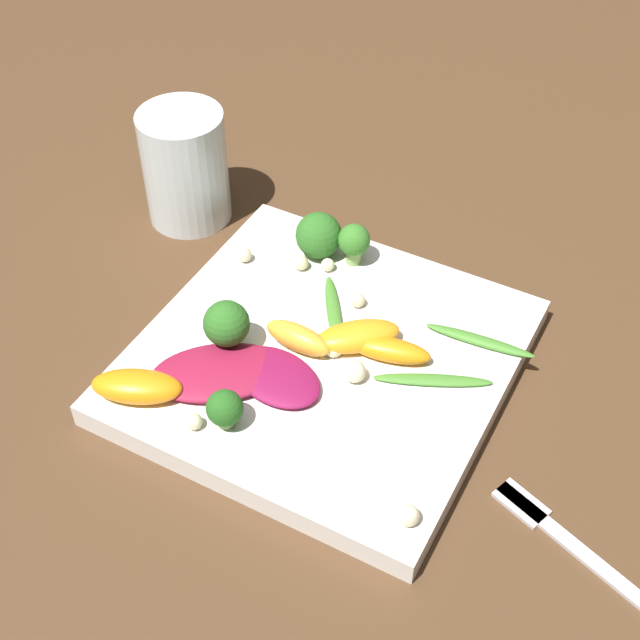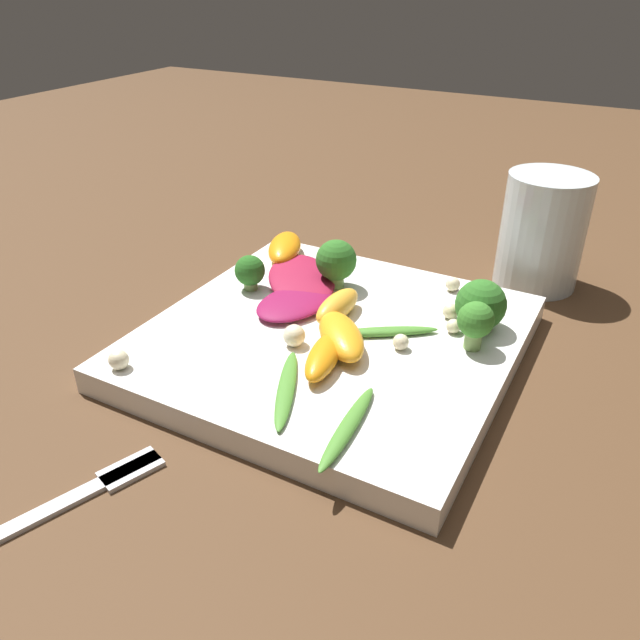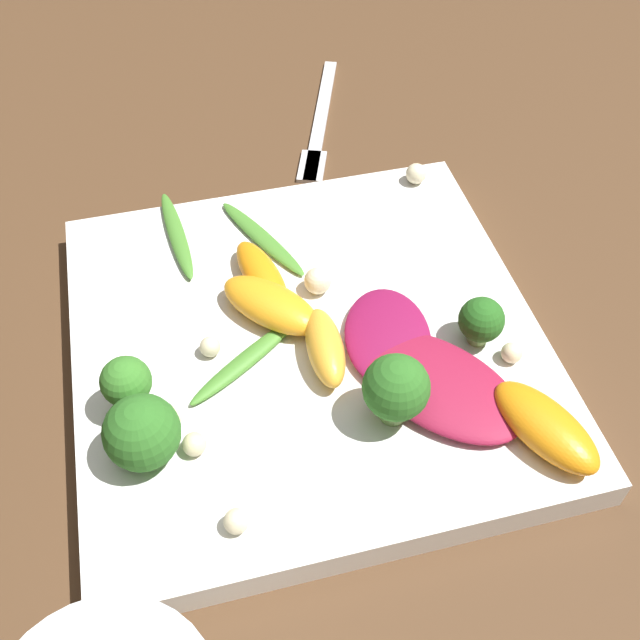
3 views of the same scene
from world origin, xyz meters
TOP-DOWN VIEW (x-y plane):
  - ground_plane at (0.00, 0.00)m, footprint 2.40×2.40m
  - plate at (0.00, 0.00)m, footprint 0.29×0.29m
  - drinking_glass at (0.12, 0.22)m, footprint 0.08×0.08m
  - fork at (-0.07, -0.24)m, footprint 0.08×0.17m
  - radicchio_leaf_0 at (-0.06, 0.06)m, footprint 0.11×0.12m
  - radicchio_leaf_1 at (-0.05, 0.02)m, footprint 0.07×0.09m
  - orange_segment_0 at (0.02, -0.05)m, footprint 0.04×0.07m
  - orange_segment_1 at (-0.01, 0.02)m, footprint 0.03×0.06m
  - orange_segment_2 at (0.02, -0.02)m, footprint 0.07×0.07m
  - orange_segment_3 at (-0.11, 0.11)m, footprint 0.06×0.08m
  - broccoli_floret_0 at (0.11, 0.06)m, footprint 0.04×0.04m
  - broccoli_floret_1 at (-0.03, 0.07)m, footprint 0.04×0.04m
  - broccoli_floret_2 at (-0.10, 0.03)m, footprint 0.03×0.03m
  - broccoli_floret_3 at (0.11, 0.03)m, footprint 0.03×0.03m
  - arugula_sprig_0 at (0.07, -0.11)m, footprint 0.02×0.09m
  - arugula_sprig_1 at (0.01, -0.09)m, footprint 0.05×0.09m
  - arugula_sprig_2 at (0.04, 0.01)m, footprint 0.08×0.06m
  - macadamia_nut_0 at (-0.11, -0.13)m, footprint 0.02×0.02m
  - macadamia_nut_1 at (0.08, 0.07)m, footprint 0.01×0.01m
  - macadamia_nut_2 at (-0.12, 0.05)m, footprint 0.01×0.01m
  - macadamia_nut_3 at (-0.02, -0.04)m, footprint 0.02×0.02m
  - macadamia_nut_4 at (-0.00, -0.01)m, footprint 0.01×0.01m
  - macadamia_nut_5 at (0.09, 0.04)m, footprint 0.01×0.01m
  - macadamia_nut_6 at (0.07, 0.12)m, footprint 0.01×0.01m
  - macadamia_nut_7 at (0.06, -0.00)m, footprint 0.01×0.01m

SIDE VIEW (x-z plane):
  - ground_plane at x=0.00m, z-range 0.00..0.00m
  - fork at x=-0.07m, z-range 0.00..0.01m
  - plate at x=0.00m, z-range 0.00..0.02m
  - arugula_sprig_1 at x=0.01m, z-range 0.02..0.03m
  - arugula_sprig_0 at x=0.07m, z-range 0.02..0.03m
  - arugula_sprig_2 at x=0.04m, z-range 0.02..0.03m
  - radicchio_leaf_1 at x=-0.05m, z-range 0.02..0.03m
  - macadamia_nut_5 at x=0.09m, z-range 0.02..0.03m
  - radicchio_leaf_0 at x=-0.06m, z-range 0.02..0.03m
  - macadamia_nut_7 at x=0.06m, z-range 0.02..0.04m
  - macadamia_nut_2 at x=-0.12m, z-range 0.02..0.04m
  - macadamia_nut_6 at x=0.07m, z-range 0.02..0.04m
  - macadamia_nut_1 at x=0.08m, z-range 0.02..0.04m
  - macadamia_nut_4 at x=0.00m, z-range 0.02..0.04m
  - macadamia_nut_0 at x=-0.11m, z-range 0.02..0.04m
  - orange_segment_0 at x=0.02m, z-range 0.02..0.04m
  - macadamia_nut_3 at x=-0.02m, z-range 0.02..0.04m
  - orange_segment_2 at x=0.02m, z-range 0.02..0.04m
  - orange_segment_3 at x=-0.11m, z-range 0.02..0.04m
  - orange_segment_1 at x=-0.01m, z-range 0.02..0.04m
  - broccoli_floret_2 at x=-0.10m, z-range 0.02..0.06m
  - broccoli_floret_0 at x=0.11m, z-range 0.02..0.07m
  - broccoli_floret_3 at x=0.11m, z-range 0.03..0.07m
  - broccoli_floret_1 at x=-0.03m, z-range 0.03..0.07m
  - drinking_glass at x=0.12m, z-range 0.00..0.11m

